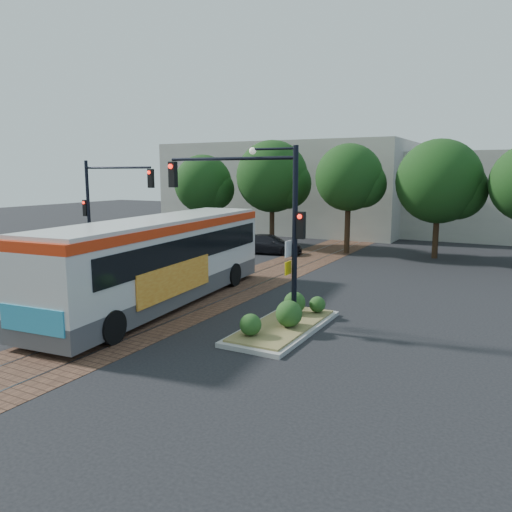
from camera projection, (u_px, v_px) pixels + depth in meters
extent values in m
plane|color=black|center=(187.00, 306.00, 20.24)|extent=(120.00, 120.00, 0.00)
cube|color=brown|center=(237.00, 286.00, 23.71)|extent=(3.60, 40.00, 0.01)
cube|color=slate|center=(223.00, 284.00, 24.06)|extent=(0.06, 40.00, 0.01)
cube|color=slate|center=(250.00, 288.00, 23.36)|extent=(0.06, 40.00, 0.01)
cylinder|color=#382314|center=(204.00, 224.00, 38.57)|extent=(0.36, 0.36, 2.86)
sphere|color=black|center=(203.00, 184.00, 38.07)|extent=(4.40, 4.40, 4.40)
cylinder|color=#382314|center=(272.00, 225.00, 36.68)|extent=(0.36, 0.36, 3.12)
sphere|color=black|center=(272.00, 176.00, 36.10)|extent=(5.20, 5.20, 5.20)
cylinder|color=#382314|center=(347.00, 228.00, 33.16)|extent=(0.36, 0.36, 3.39)
sphere|color=black|center=(349.00, 177.00, 32.61)|extent=(4.40, 4.40, 4.40)
cylinder|color=#382314|center=(436.00, 236.00, 31.33)|extent=(0.36, 0.36, 2.86)
sphere|color=black|center=(439.00, 181.00, 30.77)|extent=(5.20, 5.20, 5.20)
cube|color=#ADA899|center=(291.00, 187.00, 47.64)|extent=(22.00, 12.00, 8.00)
cube|color=#48484B|center=(161.00, 290.00, 20.40)|extent=(3.96, 13.35, 0.77)
cube|color=silver|center=(160.00, 255.00, 20.17)|extent=(3.99, 13.35, 2.08)
cube|color=black|center=(164.00, 246.00, 20.41)|extent=(3.93, 12.05, 0.99)
cube|color=red|center=(159.00, 226.00, 19.97)|extent=(4.03, 13.36, 0.33)
cube|color=silver|center=(159.00, 220.00, 19.93)|extent=(3.86, 12.91, 0.15)
cube|color=black|center=(34.00, 274.00, 14.27)|extent=(1.76, 0.30, 0.99)
cube|color=teal|center=(32.00, 320.00, 14.31)|extent=(2.41, 0.29, 0.77)
cube|color=orange|center=(176.00, 279.00, 18.73)|extent=(0.53, 4.92, 1.21)
cylinder|color=black|center=(50.00, 318.00, 16.61)|extent=(0.48, 1.13, 1.10)
cylinder|color=black|center=(111.00, 327.00, 15.64)|extent=(0.48, 1.13, 1.10)
cylinder|color=black|center=(187.00, 271.00, 24.68)|extent=(0.48, 1.13, 1.10)
cylinder|color=black|center=(233.00, 275.00, 23.71)|extent=(0.48, 1.13, 1.10)
cube|color=gray|center=(283.00, 328.00, 17.12)|extent=(2.20, 5.20, 0.15)
cube|color=olive|center=(283.00, 325.00, 17.10)|extent=(1.90, 4.80, 0.08)
sphere|color=#1E4719|center=(251.00, 324.00, 15.83)|extent=(0.70, 0.70, 0.70)
sphere|color=#1E4719|center=(289.00, 313.00, 16.70)|extent=(0.90, 0.90, 0.90)
sphere|color=#1E4719|center=(295.00, 302.00, 18.33)|extent=(0.80, 0.80, 0.80)
sphere|color=#1E4719|center=(317.00, 304.00, 18.46)|extent=(0.60, 0.60, 0.60)
cylinder|color=black|center=(295.00, 237.00, 16.63)|extent=(0.18, 0.18, 6.00)
cylinder|color=black|center=(230.00, 159.00, 17.37)|extent=(5.00, 0.12, 0.12)
cube|color=black|center=(173.00, 175.00, 18.63)|extent=(0.28, 0.22, 0.95)
sphere|color=#FF190C|center=(170.00, 166.00, 18.46)|extent=(0.18, 0.18, 0.18)
cube|color=black|center=(301.00, 225.00, 16.46)|extent=(0.26, 0.20, 0.90)
sphere|color=#FF190C|center=(300.00, 217.00, 16.30)|extent=(0.16, 0.16, 0.16)
cube|color=white|center=(288.00, 249.00, 16.68)|extent=(0.04, 0.45, 0.55)
cube|color=yellow|center=(288.00, 268.00, 16.79)|extent=(0.04, 0.45, 0.45)
cylinder|color=black|center=(274.00, 149.00, 16.53)|extent=(1.60, 0.08, 0.08)
sphere|color=silver|center=(253.00, 151.00, 16.91)|extent=(0.24, 0.24, 0.24)
cylinder|color=black|center=(89.00, 215.00, 27.66)|extent=(0.18, 0.18, 6.00)
cylinder|color=black|center=(117.00, 168.00, 26.18)|extent=(4.50, 0.12, 0.12)
cube|color=black|center=(151.00, 178.00, 25.22)|extent=(0.28, 0.22, 0.95)
sphere|color=#FF190C|center=(149.00, 172.00, 25.05)|extent=(0.18, 0.18, 0.18)
cube|color=black|center=(86.00, 208.00, 27.69)|extent=(0.26, 0.20, 0.90)
sphere|color=#FF190C|center=(83.00, 203.00, 27.53)|extent=(0.16, 0.16, 0.16)
imported|color=black|center=(104.00, 266.00, 23.84)|extent=(0.79, 0.70, 1.81)
imported|color=black|center=(269.00, 244.00, 33.23)|extent=(4.60, 2.46, 1.27)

